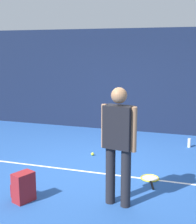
# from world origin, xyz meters

# --- Properties ---
(ground_plane) EXTENTS (12.00, 12.00, 0.00)m
(ground_plane) POSITION_xyz_m (0.00, 0.00, 0.00)
(ground_plane) COLOR #234C93
(back_fence) EXTENTS (10.00, 0.10, 2.74)m
(back_fence) POSITION_xyz_m (0.00, 3.00, 1.37)
(back_fence) COLOR #141E38
(back_fence) RESTS_ON ground
(court_line) EXTENTS (9.00, 0.05, 0.00)m
(court_line) POSITION_xyz_m (0.00, -0.21, 0.00)
(court_line) COLOR white
(court_line) RESTS_ON ground
(tennis_player) EXTENTS (0.52, 0.29, 1.70)m
(tennis_player) POSITION_xyz_m (0.82, -1.25, 0.97)
(tennis_player) COLOR black
(tennis_player) RESTS_ON ground
(tennis_racket) EXTENTS (0.40, 0.64, 0.03)m
(tennis_racket) POSITION_xyz_m (1.14, -0.22, 0.01)
(tennis_racket) COLOR black
(tennis_racket) RESTS_ON ground
(backpack) EXTENTS (0.36, 0.35, 0.44)m
(backpack) POSITION_xyz_m (-0.53, -1.56, 0.21)
(backpack) COLOR maroon
(backpack) RESTS_ON ground
(tennis_ball_near_player) EXTENTS (0.07, 0.07, 0.07)m
(tennis_ball_near_player) POSITION_xyz_m (-0.21, 0.67, 0.03)
(tennis_ball_near_player) COLOR #CCE033
(tennis_ball_near_player) RESTS_ON ground
(tennis_ball_mid_court) EXTENTS (0.07, 0.07, 0.07)m
(tennis_ball_mid_court) POSITION_xyz_m (0.63, -0.95, 0.03)
(tennis_ball_mid_court) COLOR #CCE033
(tennis_ball_mid_court) RESTS_ON ground
(water_bottle) EXTENTS (0.07, 0.07, 0.21)m
(water_bottle) POSITION_xyz_m (1.71, 1.88, 0.10)
(water_bottle) COLOR white
(water_bottle) RESTS_ON ground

